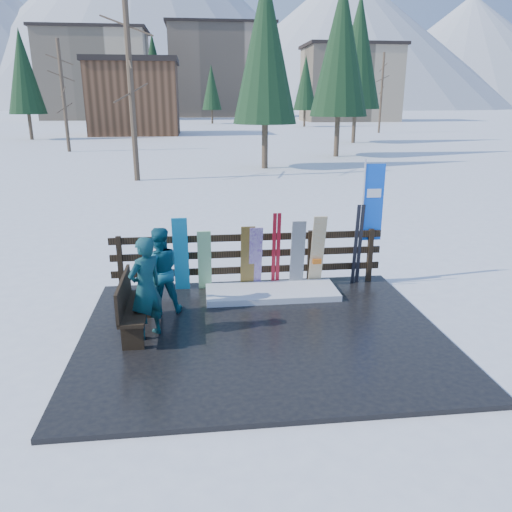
{
  "coord_description": "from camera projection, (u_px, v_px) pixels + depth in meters",
  "views": [
    {
      "loc": [
        -0.99,
        -7.6,
        3.78
      ],
      "look_at": [
        0.01,
        1.0,
        1.1
      ],
      "focal_mm": 35.0,
      "sensor_mm": 36.0,
      "label": 1
    }
  ],
  "objects": [
    {
      "name": "snow_patch",
      "position": [
        272.0,
        292.0,
        9.96
      ],
      "size": [
        2.61,
        1.0,
        0.12
      ],
      "primitive_type": "cube",
      "color": "white",
      "rests_on": "deck"
    },
    {
      "name": "ski_pair_a",
      "position": [
        276.0,
        250.0,
        10.18
      ],
      "size": [
        0.17,
        0.22,
        1.6
      ],
      "color": "maroon",
      "rests_on": "deck"
    },
    {
      "name": "snowboard_4",
      "position": [
        297.0,
        254.0,
        10.19
      ],
      "size": [
        0.29,
        0.23,
        1.44
      ],
      "primitive_type": "cube",
      "rotation": [
        0.15,
        0.0,
        0.0
      ],
      "color": "black",
      "rests_on": "deck"
    },
    {
      "name": "rental_flag",
      "position": [
        371.0,
        207.0,
        10.36
      ],
      "size": [
        0.45,
        0.04,
        2.6
      ],
      "color": "silver",
      "rests_on": "deck"
    },
    {
      "name": "snowboard_1",
      "position": [
        205.0,
        261.0,
        10.0
      ],
      "size": [
        0.27,
        0.38,
        1.31
      ],
      "primitive_type": "cube",
      "rotation": [
        0.27,
        0.0,
        0.0
      ],
      "color": "white",
      "rests_on": "deck"
    },
    {
      "name": "snowboard_2",
      "position": [
        248.0,
        258.0,
        10.08
      ],
      "size": [
        0.28,
        0.36,
        1.37
      ],
      "primitive_type": "cube",
      "rotation": [
        0.24,
        0.0,
        0.0
      ],
      "color": "gold",
      "rests_on": "deck"
    },
    {
      "name": "resort_buildings",
      "position": [
        203.0,
        74.0,
        115.13
      ],
      "size": [
        73.0,
        87.6,
        22.6
      ],
      "color": "tan",
      "rests_on": "ground"
    },
    {
      "name": "fence",
      "position": [
        249.0,
        256.0,
        10.3
      ],
      "size": [
        5.6,
        0.1,
        1.15
      ],
      "color": "black",
      "rests_on": "deck"
    },
    {
      "name": "mountains",
      "position": [
        176.0,
        22.0,
        303.94
      ],
      "size": [
        520.0,
        260.0,
        120.0
      ],
      "color": "white",
      "rests_on": "ground"
    },
    {
      "name": "ski_pair_b",
      "position": [
        358.0,
        245.0,
        10.35
      ],
      "size": [
        0.17,
        0.19,
        1.72
      ],
      "color": "black",
      "rests_on": "deck"
    },
    {
      "name": "snowboard_0",
      "position": [
        181.0,
        255.0,
        9.9
      ],
      "size": [
        0.3,
        0.39,
        1.58
      ],
      "primitive_type": "cube",
      "rotation": [
        0.23,
        0.0,
        0.0
      ],
      "color": "#1B94C0",
      "rests_on": "deck"
    },
    {
      "name": "ground",
      "position": [
        262.0,
        335.0,
        8.44
      ],
      "size": [
        700.0,
        700.0,
        0.0
      ],
      "primitive_type": "plane",
      "color": "white",
      "rests_on": "ground"
    },
    {
      "name": "snowboard_5",
      "position": [
        317.0,
        251.0,
        10.22
      ],
      "size": [
        0.27,
        0.4,
        1.54
      ],
      "primitive_type": "cube",
      "rotation": [
        0.24,
        0.0,
        0.0
      ],
      "color": "white",
      "rests_on": "deck"
    },
    {
      "name": "deck",
      "position": [
        262.0,
        333.0,
        8.42
      ],
      "size": [
        6.0,
        5.0,
        0.08
      ],
      "primitive_type": "cube",
      "color": "black",
      "rests_on": "ground"
    },
    {
      "name": "trees",
      "position": [
        239.0,
        85.0,
        52.97
      ],
      "size": [
        41.99,
        68.86,
        12.52
      ],
      "color": "#382B1E",
      "rests_on": "ground"
    },
    {
      "name": "snowboard_3",
      "position": [
        255.0,
        258.0,
        10.1
      ],
      "size": [
        0.26,
        0.38,
        1.35
      ],
      "primitive_type": "cube",
      "rotation": [
        0.26,
        0.0,
        0.0
      ],
      "color": "silver",
      "rests_on": "deck"
    },
    {
      "name": "bench",
      "position": [
        131.0,
        304.0,
        8.2
      ],
      "size": [
        0.41,
        1.5,
        0.97
      ],
      "color": "black",
      "rests_on": "deck"
    },
    {
      "name": "person_front",
      "position": [
        146.0,
        288.0,
        7.99
      ],
      "size": [
        0.73,
        0.72,
        1.7
      ],
      "primitive_type": "imported",
      "rotation": [
        0.0,
        0.0,
        3.9
      ],
      "color": "#15584A",
      "rests_on": "deck"
    },
    {
      "name": "person_back",
      "position": [
        159.0,
        271.0,
        8.95
      ],
      "size": [
        0.89,
        0.77,
        1.6
      ],
      "primitive_type": "imported",
      "rotation": [
        0.0,
        0.0,
        3.37
      ],
      "color": "#145366",
      "rests_on": "deck"
    }
  ]
}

